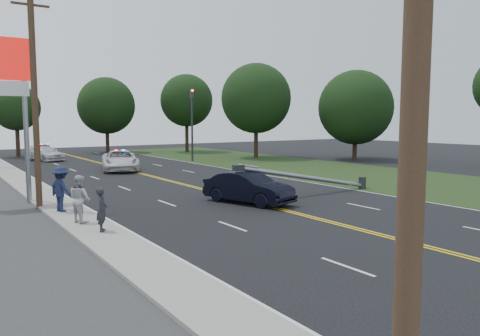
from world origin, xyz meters
TOP-DOWN VIEW (x-y plane):
  - ground at (0.00, 0.00)m, footprint 120.00×120.00m
  - sidewalk at (-8.40, 10.00)m, footprint 1.80×70.00m
  - grass_verge at (13.50, 10.00)m, footprint 12.00×80.00m
  - centerline_yellow at (0.00, 10.00)m, footprint 0.36×80.00m
  - traffic_signal at (8.30, 30.00)m, footprint 0.28×0.41m
  - fallen_streetlight at (4.19, 8.00)m, footprint 9.36×0.44m
  - utility_pole_near at (-9.20, -8.00)m, footprint 1.60×0.28m
  - utility_pole_mid at (-9.20, 12.00)m, footprint 1.60×0.28m
  - tree_6 at (-5.17, 45.57)m, footprint 5.09×5.09m
  - tree_7 at (5.06, 46.25)m, footprint 6.95×6.95m
  - tree_8 at (13.97, 42.20)m, footprint 6.58×6.58m
  - tree_9 at (15.90, 29.82)m, footprint 7.42×7.42m
  - tree_13 at (23.08, 22.42)m, footprint 7.56×7.56m
  - crashed_sedan at (-0.32, 7.78)m, footprint 2.99×4.97m
  - emergency_a at (-0.56, 25.64)m, footprint 4.27×6.43m
  - emergency_b at (-3.75, 38.54)m, footprint 3.41×5.42m
  - bystander_a at (-8.28, 5.52)m, footprint 0.56×0.68m
  - bystander_b at (-8.52, 7.47)m, footprint 0.95×1.08m
  - bystander_c at (-8.62, 10.13)m, footprint 1.18×1.46m
  - bystander_d at (-8.44, 11.52)m, footprint 0.55×0.96m

SIDE VIEW (x-z plane):
  - ground at x=0.00m, z-range 0.00..0.00m
  - grass_verge at x=13.50m, z-range 0.00..0.01m
  - centerline_yellow at x=0.00m, z-range 0.01..0.01m
  - sidewalk at x=-8.40m, z-range 0.00..0.12m
  - emergency_b at x=-3.75m, z-range 0.00..1.46m
  - crashed_sedan at x=-0.32m, z-range 0.00..1.55m
  - emergency_a at x=-0.56m, z-range 0.00..1.64m
  - bystander_d at x=-8.44m, z-range 0.12..1.65m
  - fallen_streetlight at x=4.19m, z-range -0.04..1.88m
  - bystander_a at x=-8.28m, z-range 0.12..1.72m
  - bystander_b at x=-8.52m, z-range 0.12..1.98m
  - bystander_c at x=-8.62m, z-range 0.12..2.09m
  - traffic_signal at x=8.30m, z-range 0.68..7.73m
  - utility_pole_near at x=-9.20m, z-range 0.08..10.08m
  - utility_pole_mid at x=-9.20m, z-range 0.08..10.08m
  - tree_13 at x=23.08m, z-range 0.76..9.86m
  - tree_6 at x=-5.17m, z-range 1.42..9.37m
  - tree_7 at x=5.06m, z-range 1.14..10.38m
  - tree_9 at x=15.90m, z-range 1.30..11.33m
  - tree_8 at x=13.97m, z-range 1.58..11.33m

